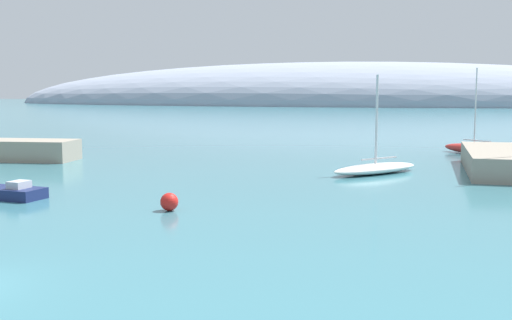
{
  "coord_description": "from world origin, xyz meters",
  "views": [
    {
      "loc": [
        13.67,
        -14.89,
        5.98
      ],
      "look_at": [
        2.44,
        26.74,
        1.03
      ],
      "focal_mm": 43.82,
      "sensor_mm": 36.0,
      "label": 1
    }
  ],
  "objects_px": {
    "sailboat_red_mid_mooring": "(474,149)",
    "mooring_buoy_red": "(169,202)",
    "sailboat_white_outer_mooring": "(376,168)",
    "motorboat_navy_foreground": "(12,192)"
  },
  "relations": [
    {
      "from": "sailboat_white_outer_mooring",
      "to": "mooring_buoy_red",
      "type": "distance_m",
      "value": 18.55
    },
    {
      "from": "sailboat_white_outer_mooring",
      "to": "mooring_buoy_red",
      "type": "xyz_separation_m",
      "value": [
        -8.76,
        -16.36,
        0.04
      ]
    },
    {
      "from": "motorboat_navy_foreground",
      "to": "sailboat_white_outer_mooring",
      "type": "bearing_deg",
      "value": 46.25
    },
    {
      "from": "sailboat_white_outer_mooring",
      "to": "motorboat_navy_foreground",
      "type": "xyz_separation_m",
      "value": [
        -18.42,
        -15.41,
        -0.06
      ]
    },
    {
      "from": "sailboat_red_mid_mooring",
      "to": "motorboat_navy_foreground",
      "type": "relative_size",
      "value": 1.92
    },
    {
      "from": "sailboat_white_outer_mooring",
      "to": "mooring_buoy_red",
      "type": "relative_size",
      "value": 8.14
    },
    {
      "from": "sailboat_red_mid_mooring",
      "to": "sailboat_white_outer_mooring",
      "type": "distance_m",
      "value": 17.49
    },
    {
      "from": "sailboat_red_mid_mooring",
      "to": "mooring_buoy_red",
      "type": "relative_size",
      "value": 8.79
    },
    {
      "from": "mooring_buoy_red",
      "to": "sailboat_white_outer_mooring",
      "type": "bearing_deg",
      "value": 61.84
    },
    {
      "from": "sailboat_red_mid_mooring",
      "to": "motorboat_navy_foreground",
      "type": "xyz_separation_m",
      "value": [
        -26.11,
        -31.12,
        -0.16
      ]
    }
  ]
}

